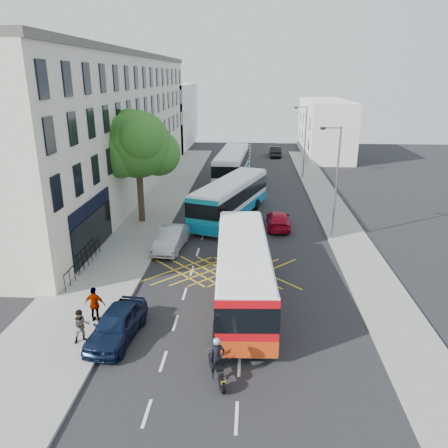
% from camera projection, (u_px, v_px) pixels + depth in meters
% --- Properties ---
extents(ground, '(120.00, 120.00, 0.00)m').
position_uv_depth(ground, '(241.00, 325.00, 20.99)').
color(ground, black).
rests_on(ground, ground).
extents(pavement_left, '(5.00, 70.00, 0.15)m').
position_uv_depth(pavement_left, '(142.00, 221.00, 35.65)').
color(pavement_left, gray).
rests_on(pavement_left, ground).
extents(pavement_right, '(3.00, 70.00, 0.15)m').
position_uv_depth(pavement_right, '(341.00, 226.00, 34.68)').
color(pavement_right, gray).
rests_on(pavement_right, ground).
extents(terrace_main, '(8.30, 45.00, 13.50)m').
position_uv_depth(terrace_main, '(106.00, 125.00, 42.79)').
color(terrace_main, beige).
rests_on(terrace_main, ground).
extents(terrace_far, '(8.00, 20.00, 10.00)m').
position_uv_depth(terrace_far, '(166.00, 116.00, 72.17)').
color(terrace_far, silver).
rests_on(terrace_far, ground).
extents(building_right, '(6.00, 18.00, 8.00)m').
position_uv_depth(building_right, '(325.00, 128.00, 64.35)').
color(building_right, silver).
rests_on(building_right, ground).
extents(street_tree, '(6.30, 5.70, 8.80)m').
position_uv_depth(street_tree, '(137.00, 145.00, 33.61)').
color(street_tree, '#382619').
rests_on(street_tree, pavement_left).
extents(lamp_near, '(1.45, 0.15, 8.00)m').
position_uv_depth(lamp_near, '(335.00, 178.00, 30.45)').
color(lamp_near, slate).
rests_on(lamp_near, pavement_right).
extents(lamp_far, '(1.45, 0.15, 8.00)m').
position_uv_depth(lamp_far, '(304.00, 138.00, 49.34)').
color(lamp_far, slate).
rests_on(lamp_far, pavement_right).
extents(railings, '(0.08, 5.60, 1.14)m').
position_uv_depth(railings, '(83.00, 262.00, 26.36)').
color(railings, black).
rests_on(railings, pavement_left).
extents(bus_near, '(3.28, 11.54, 3.21)m').
position_uv_depth(bus_near, '(243.00, 271.00, 22.87)').
color(bus_near, silver).
rests_on(bus_near, ground).
extents(bus_mid, '(6.18, 11.64, 3.21)m').
position_uv_depth(bus_mid, '(230.00, 198.00, 36.30)').
color(bus_mid, silver).
rests_on(bus_mid, ground).
extents(bus_far, '(3.63, 12.37, 3.44)m').
position_uv_depth(bus_far, '(232.00, 165.00, 48.91)').
color(bus_far, silver).
rests_on(bus_far, ground).
extents(motorbike, '(0.91, 2.08, 1.93)m').
position_uv_depth(motorbike, '(217.00, 360.00, 16.94)').
color(motorbike, black).
rests_on(motorbike, ground).
extents(parked_car_blue, '(2.21, 4.49, 1.47)m').
position_uv_depth(parked_car_blue, '(117.00, 324.00, 19.71)').
color(parked_car_blue, black).
rests_on(parked_car_blue, ground).
extents(parked_car_silver, '(2.03, 4.73, 1.52)m').
position_uv_depth(parked_car_silver, '(171.00, 239.00, 29.97)').
color(parked_car_silver, '#A3A7AB').
rests_on(parked_car_silver, ground).
extents(red_hatchback, '(1.86, 4.46, 1.29)m').
position_uv_depth(red_hatchback, '(278.00, 220.00, 34.28)').
color(red_hatchback, '#A5071C').
rests_on(red_hatchback, ground).
extents(distant_car_grey, '(2.43, 5.11, 1.41)m').
position_uv_depth(distant_car_grey, '(233.00, 154.00, 62.32)').
color(distant_car_grey, '#393A40').
rests_on(distant_car_grey, ground).
extents(distant_car_dark, '(1.64, 4.57, 1.50)m').
position_uv_depth(distant_car_dark, '(275.00, 151.00, 64.25)').
color(distant_car_dark, black).
rests_on(distant_car_dark, ground).
extents(pedestrian_near, '(0.96, 0.90, 1.58)m').
position_uv_depth(pedestrian_near, '(81.00, 326.00, 19.19)').
color(pedestrian_near, gray).
rests_on(pedestrian_near, pavement_left).
extents(pedestrian_far, '(1.06, 0.51, 1.77)m').
position_uv_depth(pedestrian_far, '(95.00, 304.00, 20.83)').
color(pedestrian_far, gray).
rests_on(pedestrian_far, pavement_left).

